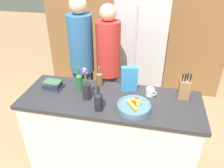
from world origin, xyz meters
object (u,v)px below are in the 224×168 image
object	(u,v)px
bottle_vinegar	(79,81)
bottle_oil	(100,78)
knife_block	(184,89)
coffee_mug	(150,92)
person_in_blue	(108,63)
fruit_bowl	(134,106)
cereal_box	(129,79)
bottle_wine	(98,101)
person_at_sink	(82,59)
book_stack	(53,85)
flower_vase	(87,88)
refrigerator	(141,44)

from	to	relation	value
bottle_vinegar	bottle_oil	bearing A→B (deg)	36.83
knife_block	coffee_mug	size ratio (longest dim) A/B	2.44
coffee_mug	bottle_oil	bearing A→B (deg)	171.17
bottle_oil	person_in_blue	size ratio (longest dim) A/B	0.13
fruit_bowl	bottle_vinegar	size ratio (longest dim) A/B	1.18
cereal_box	bottle_wine	size ratio (longest dim) A/B	1.06
bottle_oil	bottle_wine	distance (m)	0.44
knife_block	bottle_oil	xyz separation A→B (m)	(-0.87, 0.06, -0.01)
bottle_oil	bottle_vinegar	distance (m)	0.23
bottle_vinegar	person_at_sink	world-z (taller)	person_at_sink
book_stack	bottle_oil	xyz separation A→B (m)	(0.47, 0.17, 0.05)
flower_vase	bottle_wine	xyz separation A→B (m)	(0.16, -0.16, -0.01)
refrigerator	person_at_sink	bearing A→B (deg)	-132.25
flower_vase	book_stack	world-z (taller)	flower_vase
cereal_box	bottle_wine	world-z (taller)	cereal_box
flower_vase	bottle_wine	world-z (taller)	flower_vase
refrigerator	flower_vase	world-z (taller)	refrigerator
refrigerator	bottle_oil	world-z (taller)	refrigerator
person_at_sink	bottle_wine	bearing A→B (deg)	-67.69
fruit_bowl	person_in_blue	size ratio (longest dim) A/B	0.19
person_in_blue	refrigerator	bearing A→B (deg)	57.34
book_stack	bottle_wine	size ratio (longest dim) A/B	0.79
knife_block	bottle_vinegar	xyz separation A→B (m)	(-1.05, -0.08, 0.00)
book_stack	bottle_vinegar	xyz separation A→B (m)	(0.29, 0.03, 0.06)
flower_vase	cereal_box	distance (m)	0.45
knife_block	coffee_mug	world-z (taller)	knife_block
coffee_mug	person_in_blue	xyz separation A→B (m)	(-0.56, 0.55, 0.01)
knife_block	person_at_sink	distance (m)	1.31
book_stack	bottle_oil	distance (m)	0.50
bottle_wine	refrigerator	bearing A→B (deg)	81.71
bottle_wine	coffee_mug	bearing A→B (deg)	37.25
book_stack	bottle_vinegar	distance (m)	0.30
bottle_vinegar	person_in_blue	bearing A→B (deg)	74.08
coffee_mug	book_stack	size ratio (longest dim) A/B	0.56
refrigerator	flower_vase	xyz separation A→B (m)	(-0.40, -1.45, 0.05)
refrigerator	bottle_wine	size ratio (longest dim) A/B	7.62
refrigerator	cereal_box	distance (m)	1.22
fruit_bowl	knife_block	xyz separation A→B (m)	(0.45, 0.29, 0.06)
fruit_bowl	person_at_sink	size ratio (longest dim) A/B	0.18
knife_block	flower_vase	bearing A→B (deg)	-167.39
book_stack	bottle_oil	bearing A→B (deg)	19.70
refrigerator	bottle_vinegar	distance (m)	1.42
flower_vase	bottle_wine	bearing A→B (deg)	-44.19
flower_vase	bottle_oil	xyz separation A→B (m)	(0.06, 0.27, -0.03)
fruit_bowl	bottle_wine	bearing A→B (deg)	-167.47
refrigerator	knife_block	world-z (taller)	refrigerator
fruit_bowl	bottle_oil	world-z (taller)	bottle_oil
flower_vase	bottle_vinegar	distance (m)	0.18
refrigerator	knife_block	distance (m)	1.35
flower_vase	coffee_mug	distance (m)	0.64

